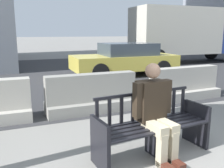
% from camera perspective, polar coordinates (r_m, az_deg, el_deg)
% --- Properties ---
extents(street_asphalt, '(120.00, 12.00, 0.01)m').
position_cam_1_polar(street_asphalt, '(10.90, -12.71, 2.37)').
color(street_asphalt, '#333335').
rests_on(street_asphalt, ground).
extents(street_bench, '(1.73, 0.66, 0.88)m').
position_cam_1_polar(street_bench, '(3.62, 9.11, -9.91)').
color(street_bench, black).
rests_on(street_bench, ground).
extents(seated_person, '(0.59, 0.75, 1.31)m').
position_cam_1_polar(seated_person, '(3.48, 9.82, -5.70)').
color(seated_person, '#2D2319').
rests_on(seated_person, ground).
extents(jersey_barrier_centre, '(2.00, 0.69, 0.84)m').
position_cam_1_polar(jersey_barrier_centre, '(5.53, -4.67, -2.79)').
color(jersey_barrier_centre, gray).
rests_on(jersey_barrier_centre, ground).
extents(jersey_barrier_right, '(2.03, 0.77, 0.84)m').
position_cam_1_polar(jersey_barrier_right, '(6.83, 16.06, -0.41)').
color(jersey_barrier_right, '#ADA89E').
rests_on(jersey_barrier_right, ground).
extents(car_taxi_near, '(4.23, 2.01, 1.30)m').
position_cam_1_polar(car_taxi_near, '(10.21, 2.96, 5.74)').
color(car_taxi_near, '#DBC64C').
rests_on(car_taxi_near, ground).
extents(delivery_truck, '(6.87, 2.52, 3.05)m').
position_cam_1_polar(delivery_truck, '(15.13, 16.68, 11.11)').
color(delivery_truck, navy).
rests_on(delivery_truck, ground).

